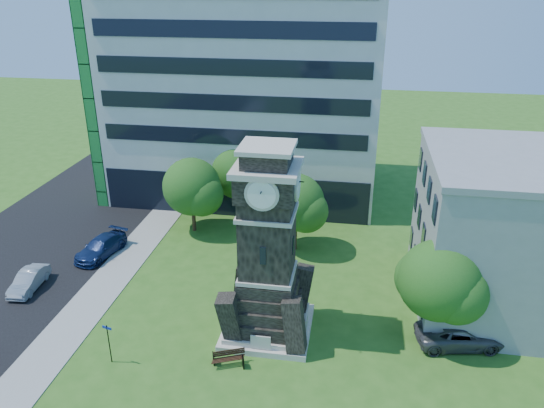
% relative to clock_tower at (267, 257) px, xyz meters
% --- Properties ---
extents(ground, '(160.00, 160.00, 0.00)m').
position_rel_clock_tower_xyz_m(ground, '(-3.00, -2.00, -5.28)').
color(ground, '#305F1B').
rests_on(ground, ground).
extents(sidewalk, '(3.00, 70.00, 0.06)m').
position_rel_clock_tower_xyz_m(sidewalk, '(-12.50, 3.00, -5.25)').
color(sidewalk, gray).
rests_on(sidewalk, ground).
extents(clock_tower, '(5.40, 5.40, 12.22)m').
position_rel_clock_tower_xyz_m(clock_tower, '(0.00, 0.00, 0.00)').
color(clock_tower, beige).
rests_on(clock_tower, ground).
extents(office_tall, '(26.20, 15.11, 28.60)m').
position_rel_clock_tower_xyz_m(office_tall, '(-6.20, 23.84, 8.94)').
color(office_tall, silver).
rests_on(office_tall, ground).
extents(office_low, '(15.20, 12.20, 10.40)m').
position_rel_clock_tower_xyz_m(office_low, '(16.97, 6.00, -0.07)').
color(office_low, gray).
rests_on(office_low, ground).
extents(car_street_mid, '(1.70, 4.09, 1.32)m').
position_rel_clock_tower_xyz_m(car_street_mid, '(-17.65, 1.94, -4.62)').
color(car_street_mid, '#999CA0').
rests_on(car_street_mid, ground).
extents(car_street_north, '(3.11, 5.36, 1.46)m').
position_rel_clock_tower_xyz_m(car_street_north, '(-14.80, 7.38, -4.55)').
color(car_street_north, '#122350').
rests_on(car_street_north, ground).
extents(car_east_lot, '(5.62, 3.36, 1.46)m').
position_rel_clock_tower_xyz_m(car_east_lot, '(11.71, 0.50, -4.55)').
color(car_east_lot, '#4D4E52').
rests_on(car_east_lot, ground).
extents(park_bench, '(1.85, 0.49, 0.95)m').
position_rel_clock_tower_xyz_m(park_bench, '(-1.67, -3.59, -4.77)').
color(park_bench, black).
rests_on(park_bench, ground).
extents(street_sign, '(0.61, 0.06, 2.56)m').
position_rel_clock_tower_xyz_m(street_sign, '(-8.45, -4.47, -3.68)').
color(street_sign, black).
rests_on(street_sign, ground).
extents(tree_nw, '(5.44, 4.94, 6.60)m').
position_rel_clock_tower_xyz_m(tree_nw, '(-8.73, 12.92, -1.32)').
color(tree_nw, '#332114').
rests_on(tree_nw, ground).
extents(tree_nc, '(5.49, 4.99, 6.60)m').
position_rel_clock_tower_xyz_m(tree_nc, '(-5.62, 17.22, -1.34)').
color(tree_nc, '#332114').
rests_on(tree_nc, ground).
extents(tree_ne, '(5.09, 4.62, 6.48)m').
position_rel_clock_tower_xyz_m(tree_ne, '(0.39, 10.93, -1.28)').
color(tree_ne, '#332114').
rests_on(tree_ne, ground).
extents(tree_east, '(5.32, 4.83, 6.72)m').
position_rel_clock_tower_xyz_m(tree_east, '(10.15, 0.61, -1.15)').
color(tree_east, '#332114').
rests_on(tree_east, ground).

